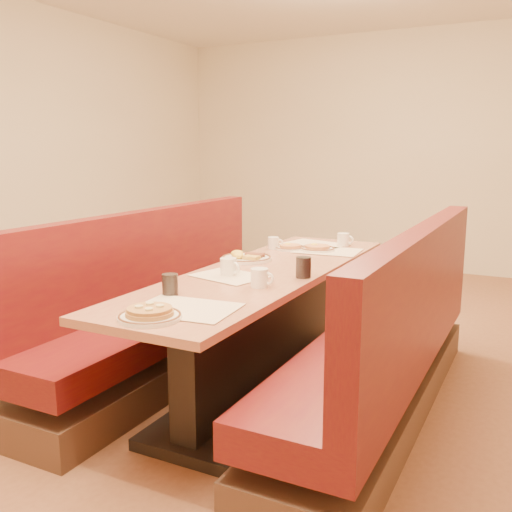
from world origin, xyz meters
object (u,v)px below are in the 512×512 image
at_px(diner_table, 265,331).
at_px(coffee_mug_d, 274,243).
at_px(coffee_mug_c, 344,239).
at_px(pancake_plate, 150,314).
at_px(eggs_plate, 246,257).
at_px(soda_tumbler_mid, 303,267).
at_px(coffee_mug_a, 260,278).
at_px(coffee_mug_b, 229,267).
at_px(booth_left, 165,317).
at_px(booth_right, 386,353).
at_px(soda_tumbler_near, 170,285).

bearing_deg(diner_table, coffee_mug_d, 111.13).
xyz_separation_m(coffee_mug_c, coffee_mug_d, (-0.40, -0.34, -0.01)).
xyz_separation_m(pancake_plate, eggs_plate, (-0.24, 1.29, -0.00)).
height_order(diner_table, coffee_mug_d, coffee_mug_d).
bearing_deg(coffee_mug_c, soda_tumbler_mid, -79.23).
relative_size(diner_table, soda_tumbler_mid, 21.62).
height_order(diner_table, coffee_mug_a, coffee_mug_a).
bearing_deg(coffee_mug_b, pancake_plate, -69.00).
distance_m(diner_table, booth_left, 0.73).
xyz_separation_m(diner_table, coffee_mug_c, (0.15, 0.99, 0.42)).
height_order(pancake_plate, eggs_plate, eggs_plate).
distance_m(diner_table, booth_right, 0.73).
height_order(coffee_mug_a, soda_tumbler_mid, soda_tumbler_mid).
bearing_deg(coffee_mug_b, booth_left, 172.69).
distance_m(diner_table, soda_tumbler_mid, 0.52).
bearing_deg(soda_tumbler_mid, soda_tumbler_near, -123.45).
bearing_deg(diner_table, pancake_plate, -89.56).
relative_size(coffee_mug_a, soda_tumbler_mid, 1.10).
relative_size(booth_left, coffee_mug_b, 19.42).
distance_m(booth_left, eggs_plate, 0.67).
xyz_separation_m(booth_left, soda_tumbler_near, (0.59, -0.74, 0.44)).
height_order(coffee_mug_c, soda_tumbler_near, soda_tumbler_near).
bearing_deg(coffee_mug_a, soda_tumbler_mid, 69.21).
bearing_deg(coffee_mug_c, coffee_mug_d, -135.91).
bearing_deg(diner_table, coffee_mug_b, -114.77).
xyz_separation_m(coffee_mug_a, soda_tumbler_near, (-0.31, -0.34, 0.00)).
height_order(diner_table, booth_right, booth_right).
xyz_separation_m(soda_tumbler_near, soda_tumbler_mid, (0.43, 0.64, 0.01)).
bearing_deg(soda_tumbler_near, eggs_plate, 95.13).
bearing_deg(coffee_mug_d, soda_tumbler_near, -107.21).
height_order(diner_table, booth_left, booth_left).
bearing_deg(booth_right, pancake_plate, -123.35).
bearing_deg(coffee_mug_b, coffee_mug_a, -17.00).
distance_m(diner_table, coffee_mug_c, 1.09).
xyz_separation_m(coffee_mug_b, coffee_mug_c, (0.26, 1.23, -0.00)).
height_order(coffee_mug_b, coffee_mug_c, coffee_mug_b).
distance_m(booth_left, soda_tumbler_mid, 1.11).
bearing_deg(diner_table, soda_tumbler_mid, -18.52).
height_order(booth_right, pancake_plate, booth_right).
bearing_deg(coffee_mug_b, coffee_mug_c, 91.56).
height_order(booth_right, eggs_plate, booth_right).
bearing_deg(booth_left, soda_tumbler_near, -51.57).
bearing_deg(booth_right, soda_tumbler_near, -139.94).
bearing_deg(eggs_plate, coffee_mug_a, -55.97).
distance_m(pancake_plate, eggs_plate, 1.31).
xyz_separation_m(diner_table, coffee_mug_a, (0.17, -0.40, 0.43)).
bearing_deg(coffee_mug_a, pancake_plate, -102.89).
xyz_separation_m(coffee_mug_a, coffee_mug_d, (-0.42, 1.05, -0.01)).
bearing_deg(eggs_plate, soda_tumbler_mid, -29.21).
distance_m(diner_table, coffee_mug_a, 0.60).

